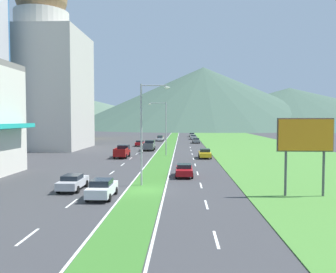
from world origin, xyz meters
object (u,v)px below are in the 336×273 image
street_lamp_mid (164,125)px  car_3 (196,140)px  car_8 (184,170)px  car_9 (102,188)px  street_lamp_near (144,128)px  motorcycle_rider (142,150)px  pickup_truck_1 (149,146)px  pickup_truck_0 (122,152)px  car_4 (73,182)px  car_0 (192,135)px  car_5 (160,139)px  car_1 (193,137)px  car_2 (140,143)px  car_6 (160,138)px  billboard_roadside (305,139)px  car_7 (205,153)px

street_lamp_mid → car_3: street_lamp_mid is taller
car_8 → car_9: 12.75m
street_lamp_mid → car_9: bearing=-95.7°
street_lamp_near → motorcycle_rider: bearing=97.0°
pickup_truck_1 → car_3: bearing=-25.4°
car_9 → pickup_truck_0: (-3.51, 29.90, 0.20)m
street_lamp_mid → car_4: street_lamp_mid is taller
motorcycle_rider → car_4: bearing=175.8°
street_lamp_mid → car_3: bearing=77.9°
car_0 → car_4: car_0 is taller
car_9 → pickup_truck_1: (-0.24, 43.44, 0.20)m
street_lamp_near → pickup_truck_0: street_lamp_near is taller
car_5 → pickup_truck_0: bearing=175.4°
car_1 → car_5: (-10.02, -9.39, 0.03)m
car_4 → pickup_truck_1: (3.14, 40.38, 0.25)m
car_0 → car_1: (0.04, -15.54, -0.03)m
street_lamp_mid → pickup_truck_0: bearing=-154.5°
car_2 → car_3: 17.64m
car_5 → car_8: car_5 is taller
car_2 → pickup_truck_1: size_ratio=0.74×
car_1 → pickup_truck_0: pickup_truck_0 is taller
street_lamp_near → car_4: size_ratio=2.16×
car_9 → motorcycle_rider: motorcycle_rider is taller
street_lamp_near → car_1: bearing=84.7°
street_lamp_near → car_5: bearing=92.4°
car_6 → car_4: bearing=177.6°
pickup_truck_0 → car_8: bearing=-151.8°
billboard_roadside → car_3: billboard_roadside is taller
car_3 → car_7: (0.00, -36.03, 0.06)m
street_lamp_near → car_0: bearing=85.6°
car_3 → car_0: bearing=-179.7°
car_6 → car_9: 79.25m
street_lamp_near → pickup_truck_1: size_ratio=1.80×
car_0 → pickup_truck_0: size_ratio=0.77×
pickup_truck_0 → car_2: bearing=0.1°
car_3 → car_1: bearing=-179.5°
street_lamp_mid → car_7: bearing=-28.5°
car_5 → pickup_truck_0: pickup_truck_0 is taller
street_lamp_near → car_2: size_ratio=2.43×
car_2 → car_9: 54.48m
car_5 → street_lamp_near: bearing=-177.6°
pickup_truck_0 → pickup_truck_1: (3.27, 13.54, 0.00)m
car_2 → car_6: bearing=-7.5°
street_lamp_mid → car_2: size_ratio=2.33×
car_9 → motorcycle_rider: bearing=1.5°
car_2 → car_8: 44.72m
billboard_roadside → pickup_truck_1: billboard_roadside is taller
car_3 → pickup_truck_1: 24.34m
street_lamp_mid → car_7: 9.12m
car_6 → car_7: size_ratio=1.05×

